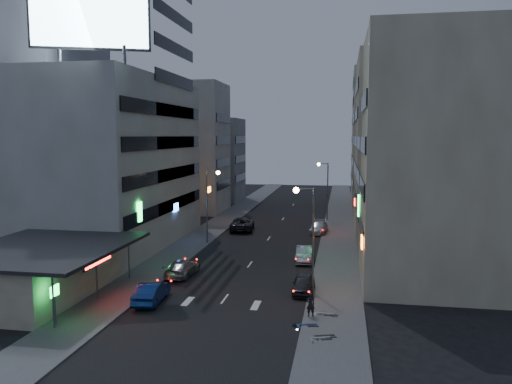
% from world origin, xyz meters
% --- Properties ---
extents(ground, '(180.00, 180.00, 0.00)m').
position_xyz_m(ground, '(0.00, 0.00, 0.00)').
color(ground, black).
rests_on(ground, ground).
extents(sidewalk_left, '(4.00, 120.00, 0.12)m').
position_xyz_m(sidewalk_left, '(-8.00, 30.00, 0.06)').
color(sidewalk_left, '#4C4C4F').
rests_on(sidewalk_left, ground).
extents(sidewalk_right, '(4.00, 120.00, 0.12)m').
position_xyz_m(sidewalk_right, '(8.00, 30.00, 0.06)').
color(sidewalk_right, '#4C4C4F').
rests_on(sidewalk_right, ground).
extents(food_court, '(11.00, 13.00, 3.88)m').
position_xyz_m(food_court, '(-13.90, 2.00, 1.98)').
color(food_court, beige).
rests_on(food_court, ground).
extents(white_building, '(14.00, 24.00, 18.00)m').
position_xyz_m(white_building, '(-17.00, 20.00, 9.00)').
color(white_building, '#B6B6B1').
rests_on(white_building, ground).
extents(grey_tower, '(10.00, 14.00, 34.00)m').
position_xyz_m(grey_tower, '(-26.00, 23.00, 17.00)').
color(grey_tower, gray).
rests_on(grey_tower, ground).
extents(shophouse_near, '(10.00, 11.00, 20.00)m').
position_xyz_m(shophouse_near, '(15.00, 10.50, 10.00)').
color(shophouse_near, beige).
rests_on(shophouse_near, ground).
extents(shophouse_mid, '(11.00, 12.00, 16.00)m').
position_xyz_m(shophouse_mid, '(15.50, 22.00, 8.00)').
color(shophouse_mid, gray).
rests_on(shophouse_mid, ground).
extents(shophouse_far, '(10.00, 14.00, 22.00)m').
position_xyz_m(shophouse_far, '(15.00, 35.00, 11.00)').
color(shophouse_far, beige).
rests_on(shophouse_far, ground).
extents(far_left_a, '(11.00, 10.00, 20.00)m').
position_xyz_m(far_left_a, '(-15.50, 45.00, 10.00)').
color(far_left_a, '#B6B6B1').
rests_on(far_left_a, ground).
extents(far_left_b, '(12.00, 10.00, 15.00)m').
position_xyz_m(far_left_b, '(-16.00, 58.00, 7.50)').
color(far_left_b, gray).
rests_on(far_left_b, ground).
extents(far_right_a, '(11.00, 12.00, 18.00)m').
position_xyz_m(far_right_a, '(15.50, 50.00, 9.00)').
color(far_right_a, gray).
rests_on(far_right_a, ground).
extents(far_right_b, '(12.00, 12.00, 24.00)m').
position_xyz_m(far_right_b, '(16.00, 64.00, 12.00)').
color(far_right_b, beige).
rests_on(far_right_b, ground).
extents(billboard, '(9.52, 3.75, 6.20)m').
position_xyz_m(billboard, '(-12.99, 9.97, 21.66)').
color(billboard, '#595B60').
rests_on(billboard, white_building).
extents(street_lamp_right_near, '(1.60, 0.44, 8.02)m').
position_xyz_m(street_lamp_right_near, '(5.90, 6.00, 5.36)').
color(street_lamp_right_near, '#595B60').
rests_on(street_lamp_right_near, sidewalk_right).
extents(street_lamp_left, '(1.60, 0.44, 8.02)m').
position_xyz_m(street_lamp_left, '(-5.90, 22.00, 5.36)').
color(street_lamp_left, '#595B60').
rests_on(street_lamp_left, sidewalk_left).
extents(street_lamp_right_far, '(1.60, 0.44, 8.02)m').
position_xyz_m(street_lamp_right_far, '(5.90, 40.00, 5.36)').
color(street_lamp_right_far, '#595B60').
rests_on(street_lamp_right_far, sidewalk_right).
extents(parked_car_right_near, '(1.68, 4.03, 1.36)m').
position_xyz_m(parked_car_right_near, '(5.60, 6.48, 0.68)').
color(parked_car_right_near, '#27272C').
rests_on(parked_car_right_near, ground).
extents(parked_car_right_mid, '(1.69, 4.35, 1.41)m').
position_xyz_m(parked_car_right_mid, '(4.90, 15.93, 0.71)').
color(parked_car_right_mid, '#A9ADB2').
rests_on(parked_car_right_mid, ground).
extents(parked_car_left, '(3.36, 6.21, 1.65)m').
position_xyz_m(parked_car_left, '(-4.04, 30.46, 0.83)').
color(parked_car_left, '#252629').
rests_on(parked_car_left, ground).
extents(parked_car_right_far, '(2.28, 4.94, 1.40)m').
position_xyz_m(parked_car_right_far, '(5.60, 30.25, 0.70)').
color(parked_car_right_far, '#AAAEB3').
rests_on(parked_car_right_far, ground).
extents(road_car_blue, '(1.86, 4.57, 1.48)m').
position_xyz_m(road_car_blue, '(-5.00, 2.38, 0.74)').
color(road_car_blue, navy).
rests_on(road_car_blue, ground).
extents(road_car_silver, '(2.16, 4.90, 1.40)m').
position_xyz_m(road_car_silver, '(-5.00, 9.34, 0.70)').
color(road_car_silver, '#A2A7AA').
rests_on(road_car_silver, ground).
extents(person, '(0.68, 0.57, 1.60)m').
position_xyz_m(person, '(6.45, 1.22, 0.92)').
color(person, black).
rests_on(person, sidewalk_right).
extents(scooter_black_a, '(1.13, 1.95, 1.13)m').
position_xyz_m(scooter_black_a, '(8.05, -1.56, 0.68)').
color(scooter_black_a, black).
rests_on(scooter_black_a, sidewalk_right).
extents(scooter_silver_a, '(1.19, 1.97, 1.14)m').
position_xyz_m(scooter_silver_a, '(7.80, -1.90, 0.69)').
color(scooter_silver_a, '#95979C').
rests_on(scooter_silver_a, sidewalk_right).
extents(scooter_blue, '(1.05, 2.01, 1.17)m').
position_xyz_m(scooter_blue, '(6.95, -0.04, 0.71)').
color(scooter_blue, navy).
rests_on(scooter_blue, sidewalk_right).
extents(scooter_black_b, '(1.16, 1.78, 1.03)m').
position_xyz_m(scooter_black_b, '(8.32, 1.70, 0.64)').
color(scooter_black_b, black).
rests_on(scooter_black_b, sidewalk_right).
extents(scooter_silver_b, '(0.77, 1.98, 1.19)m').
position_xyz_m(scooter_silver_b, '(8.00, 1.94, 0.71)').
color(scooter_silver_b, '#A1A3A9').
rests_on(scooter_silver_b, sidewalk_right).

